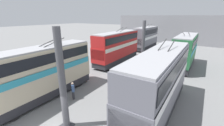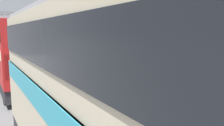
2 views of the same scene
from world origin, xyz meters
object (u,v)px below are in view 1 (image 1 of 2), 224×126
person_by_left_row (111,120)px  bus_right_far (146,37)px  bus_left_far (185,49)px  person_by_right_row (73,90)px  bus_right_near (44,69)px  bus_right_mid (117,45)px  bus_left_near (159,80)px  oil_drum (154,70)px

person_by_left_row → bus_right_far: bearing=-122.2°
bus_left_far → person_by_right_row: bus_left_far is taller
bus_left_far → bus_right_far: (9.99, 9.87, 0.12)m
bus_right_near → person_by_left_row: bearing=-94.6°
bus_left_far → person_by_right_row: (-15.97, 7.30, -1.89)m
person_by_left_row → bus_right_mid: bearing=-108.9°
bus_left_far → person_by_right_row: bearing=155.4°
bus_left_far → bus_right_far: size_ratio=0.91×
bus_right_near → bus_right_far: bus_right_far is taller
bus_right_far → person_by_right_row: size_ratio=5.87×
bus_right_mid → bus_right_far: bearing=0.0°
bus_left_near → bus_left_far: bus_left_near is taller
oil_drum → bus_left_far: bearing=-30.0°
bus_left_near → bus_left_far: bearing=0.0°
bus_left_far → oil_drum: (-5.10, 2.94, -2.36)m
person_by_right_row → oil_drum: size_ratio=1.96×
bus_left_far → person_by_left_row: bus_left_far is taller
bus_left_far → bus_right_mid: bearing=109.4°
bus_right_far → person_by_right_row: (-25.96, -2.57, -2.01)m
bus_left_near → oil_drum: size_ratio=12.22×
bus_right_near → person_by_left_row: 8.18m
bus_right_mid → bus_right_far: bus_right_far is taller
bus_right_mid → bus_right_far: (13.47, 0.00, -0.01)m
bus_right_mid → bus_right_far: size_ratio=1.08×
person_by_left_row → oil_drum: 12.60m
person_by_right_row → bus_right_far: bearing=-141.0°
bus_left_near → bus_right_far: same height
bus_right_near → bus_right_far: (27.00, 0.00, 0.11)m
bus_right_far → oil_drum: bearing=-155.3°
bus_right_mid → oil_drum: bus_right_mid is taller
bus_right_mid → person_by_right_row: bearing=-168.4°
bus_right_far → person_by_left_row: size_ratio=5.59×
bus_left_far → bus_right_far: bus_right_far is taller
bus_left_far → oil_drum: bearing=150.0°
person_by_right_row → person_by_left_row: (-1.67, -5.38, 0.05)m
bus_right_far → person_by_right_row: bus_right_far is taller
bus_right_near → bus_right_mid: size_ratio=0.91×
bus_right_far → bus_right_mid: bearing=180.0°
bus_right_mid → person_by_left_row: bus_right_mid is taller
bus_right_near → bus_right_mid: (13.53, 0.00, 0.13)m
bus_left_far → bus_right_mid: bus_right_mid is taller
bus_right_far → person_by_left_row: bearing=-164.0°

